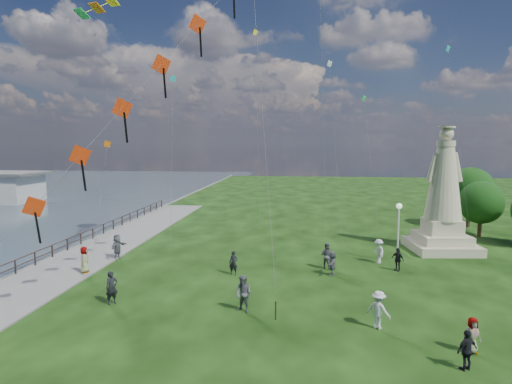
# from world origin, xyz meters

# --- Properties ---
(waterfront) EXTENTS (200.00, 200.00, 1.51)m
(waterfront) POSITION_xyz_m (-15.24, 8.99, -0.06)
(waterfront) COLOR #384A54
(waterfront) RESTS_ON ground
(statue) EXTENTS (5.17, 5.17, 9.56)m
(statue) POSITION_xyz_m (12.42, 17.56, 3.61)
(statue) COLOR #C0B892
(statue) RESTS_ON ground
(lamppost) EXTENTS (0.39, 0.39, 4.17)m
(lamppost) POSITION_xyz_m (8.31, 13.71, 3.01)
(lamppost) COLOR silver
(lamppost) RESTS_ON ground
(tree_row) EXTENTS (6.52, 12.07, 5.95)m
(tree_row) POSITION_xyz_m (18.35, 24.27, 3.33)
(tree_row) COLOR #382314
(tree_row) RESTS_ON ground
(person_0) EXTENTS (0.74, 0.74, 1.73)m
(person_0) POSITION_xyz_m (-8.09, 4.07, 0.86)
(person_0) COLOR black
(person_0) RESTS_ON ground
(person_1) EXTENTS (1.05, 0.90, 1.84)m
(person_1) POSITION_xyz_m (-1.14, 3.77, 0.92)
(person_1) COLOR #595960
(person_1) RESTS_ON ground
(person_2) EXTENTS (1.25, 1.12, 1.73)m
(person_2) POSITION_xyz_m (5.16, 2.59, 0.87)
(person_2) COLOR silver
(person_2) RESTS_ON ground
(person_3) EXTENTS (1.01, 0.81, 1.53)m
(person_3) POSITION_xyz_m (7.78, -0.70, 0.76)
(person_3) COLOR black
(person_3) RESTS_ON ground
(person_4) EXTENTS (0.80, 0.61, 1.46)m
(person_4) POSITION_xyz_m (8.47, 0.69, 0.73)
(person_4) COLOR #595960
(person_4) RESTS_ON ground
(person_5) EXTENTS (0.99, 1.79, 1.82)m
(person_5) POSITION_xyz_m (-11.47, 12.27, 0.91)
(person_5) COLOR #595960
(person_5) RESTS_ON ground
(person_6) EXTENTS (0.59, 0.42, 1.53)m
(person_6) POSITION_xyz_m (-2.62, 9.64, 0.76)
(person_6) COLOR black
(person_6) RESTS_ON ground
(person_7) EXTENTS (1.01, 0.87, 1.77)m
(person_7) POSITION_xyz_m (3.31, 11.69, 0.89)
(person_7) COLOR #595960
(person_7) RESTS_ON ground
(person_8) EXTENTS (0.90, 1.22, 1.69)m
(person_8) POSITION_xyz_m (6.98, 13.40, 0.84)
(person_8) COLOR silver
(person_8) RESTS_ON ground
(person_9) EXTENTS (0.95, 0.97, 1.53)m
(person_9) POSITION_xyz_m (7.89, 11.68, 0.77)
(person_9) COLOR black
(person_9) RESTS_ON ground
(person_10) EXTENTS (0.68, 0.91, 1.67)m
(person_10) POSITION_xyz_m (-12.09, 8.74, 0.84)
(person_10) COLOR #595960
(person_10) RESTS_ON ground
(person_11) EXTENTS (0.78, 1.49, 1.53)m
(person_11) POSITION_xyz_m (3.58, 10.21, 0.77)
(person_11) COLOR #595960
(person_11) RESTS_ON ground
(red_kite_train) EXTENTS (11.58, 9.35, 17.40)m
(red_kite_train) POSITION_xyz_m (-6.53, 4.61, 10.78)
(red_kite_train) COLOR black
(red_kite_train) RESTS_ON ground
(small_kites) EXTENTS (29.11, 18.65, 28.26)m
(small_kites) POSITION_xyz_m (0.80, 23.06, 13.43)
(small_kites) COLOR #1CA9AD
(small_kites) RESTS_ON ground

